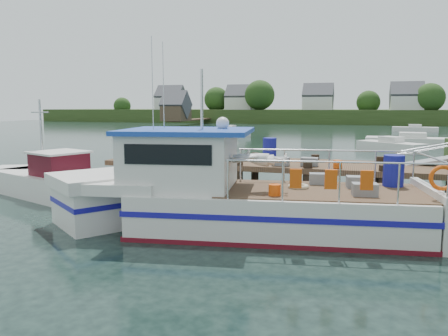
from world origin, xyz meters
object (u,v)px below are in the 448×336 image
(lobster_boat, at_px, (229,196))
(work_boat, at_px, (49,181))
(moored_rowboat, at_px, (217,144))
(dock, at_px, (445,144))
(moored_c, at_px, (412,141))
(moored_far, at_px, (415,129))
(moored_a, at_px, (170,138))
(moored_d, at_px, (231,132))
(moored_e, at_px, (230,131))
(moored_b, at_px, (391,146))

(lobster_boat, xyz_separation_m, work_boat, (-8.25, 2.55, -0.38))
(moored_rowboat, bearing_deg, work_boat, -110.72)
(dock, distance_m, lobster_boat, 8.07)
(moored_c, bearing_deg, work_boat, -106.36)
(moored_far, relative_size, moored_a, 1.07)
(moored_a, relative_size, moored_d, 1.01)
(work_boat, bearing_deg, moored_d, 115.97)
(lobster_boat, xyz_separation_m, moored_e, (-12.34, 41.75, -0.54))
(moored_rowboat, height_order, moored_b, moored_b)
(moored_far, bearing_deg, moored_a, -143.78)
(moored_far, relative_size, moored_d, 1.08)
(work_boat, bearing_deg, moored_e, 116.46)
(moored_b, bearing_deg, dock, -82.73)
(lobster_boat, height_order, moored_d, lobster_boat)
(lobster_boat, relative_size, moored_far, 1.83)
(moored_rowboat, bearing_deg, moored_d, 81.92)
(moored_b, distance_m, moored_e, 24.69)
(moored_e, bearing_deg, moored_d, -64.66)
(moored_far, relative_size, moored_c, 0.77)
(lobster_boat, xyz_separation_m, moored_d, (-11.86, 40.24, -0.61))
(dock, relative_size, moored_b, 3.15)
(dock, height_order, moored_a, dock)
(work_boat, bearing_deg, moored_a, 124.95)
(work_boat, bearing_deg, moored_b, 78.43)
(lobster_boat, bearing_deg, moored_b, 67.96)
(moored_d, bearing_deg, dock, -81.06)
(moored_a, height_order, moored_e, moored_e)
(dock, distance_m, work_boat, 14.84)
(moored_d, bearing_deg, lobster_boat, -91.83)
(work_boat, xyz_separation_m, moored_b, (14.11, 22.52, -0.16))
(dock, bearing_deg, lobster_boat, -142.55)
(moored_rowboat, height_order, moored_c, moored_c)
(dock, bearing_deg, moored_rowboat, 127.41)
(dock, bearing_deg, work_boat, -171.04)
(moored_c, bearing_deg, lobster_boat, -90.86)
(dock, relative_size, lobster_boat, 1.46)
(moored_far, bearing_deg, lobster_boat, -110.41)
(dock, bearing_deg, moored_e, 116.83)
(lobster_boat, relative_size, moored_b, 2.16)
(dock, relative_size, moored_a, 2.86)
(moored_b, bearing_deg, moored_d, 145.41)
(moored_rowboat, bearing_deg, moored_far, 38.68)
(dock, relative_size, moored_e, 3.65)
(lobster_boat, height_order, moored_a, lobster_boat)
(dock, height_order, moored_rowboat, dock)
(dock, distance_m, moored_e, 41.39)
(moored_d, bearing_deg, work_boat, -102.78)
(moored_d, bearing_deg, moored_c, -44.57)
(lobster_boat, relative_size, moored_rowboat, 3.53)
(moored_a, xyz_separation_m, moored_d, (3.32, 10.77, -0.00))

